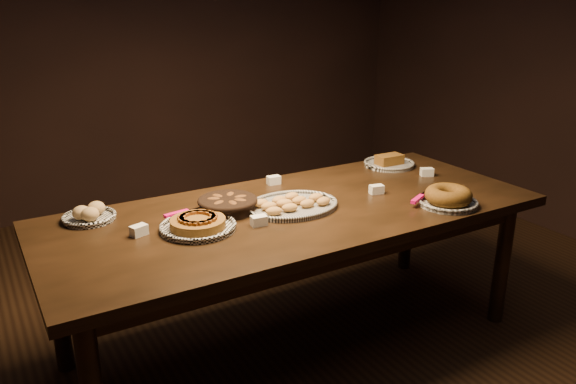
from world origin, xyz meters
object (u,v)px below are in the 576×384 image
buffet_table (296,222)px  bundt_cake_plate (448,198)px  madeleine_platter (292,205)px  apple_tart_plate (198,224)px

buffet_table → bundt_cake_plate: (0.66, -0.34, 0.11)m
madeleine_platter → bundt_cake_plate: 0.76m
buffet_table → madeleine_platter: size_ratio=5.26×
bundt_cake_plate → apple_tart_plate: bearing=-179.7°
buffet_table → apple_tart_plate: apple_tart_plate is taller
buffet_table → madeleine_platter: bearing=157.0°
buffet_table → madeleine_platter: 0.09m
apple_tart_plate → buffet_table: bearing=13.2°
madeleine_platter → buffet_table: bearing=-16.8°
buffet_table → bundt_cake_plate: 0.75m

